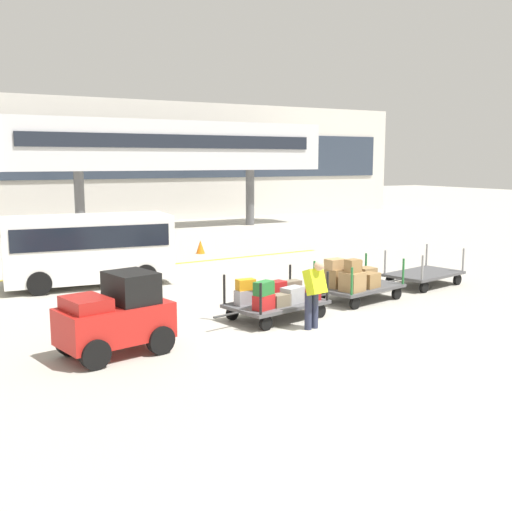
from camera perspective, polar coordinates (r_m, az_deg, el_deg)
The scene contains 11 objects.
ground_plane at distance 14.11m, azimuth 3.56°, elevation -6.41°, with size 120.00×120.00×0.00m, color #B2ADA0.
apron_lead_line at distance 21.51m, azimuth -13.90°, elevation -1.33°, with size 18.03×0.20×0.01m, color yellow.
terminal_building at distance 38.17m, azimuth -17.92°, elevation 8.37°, with size 47.29×2.51×7.34m.
jet_bridge at distance 33.12m, azimuth -10.88°, elevation 10.01°, with size 19.87×3.00×5.81m.
baggage_tug at distance 12.10m, azimuth -12.83°, elevation -5.51°, with size 2.28×1.60×1.58m.
baggage_cart_lead at distance 14.48m, azimuth 1.84°, elevation -3.89°, with size 3.09×1.84×1.10m.
baggage_cart_middle at distance 16.49m, azimuth 9.15°, elevation -2.22°, with size 3.09×1.84×1.22m.
baggage_cart_tail at distance 19.03m, azimuth 15.33°, elevation -1.65°, with size 3.09×1.84×1.10m.
baggage_handler at distance 13.57m, azimuth 5.42°, elevation -3.28°, with size 0.46×0.48×1.56m.
shuttle_van at distance 18.93m, azimuth -15.33°, elevation 1.02°, with size 4.96×2.35×2.10m.
safety_cone_near at distance 24.82m, azimuth -5.19°, elevation 0.86°, with size 0.36×0.36×0.55m, color orange.
Camera 1 is at (-7.30, -11.49, 3.70)m, focal length 43.05 mm.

